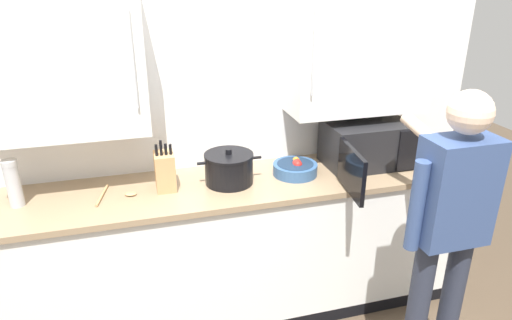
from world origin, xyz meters
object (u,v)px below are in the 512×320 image
at_px(fruit_bowl, 295,168).
at_px(knife_block, 165,171).
at_px(stock_pot, 230,168).
at_px(thermos_flask, 13,183).
at_px(person_figure, 448,223).
at_px(wooden_spoon, 116,194).
at_px(microwave_oven, 364,145).

bearing_deg(fruit_bowl, knife_block, 179.20).
xyz_separation_m(knife_block, fruit_bowl, (0.79, -0.01, -0.07)).
bearing_deg(stock_pot, thermos_flask, 178.90).
height_order(thermos_flask, knife_block, knife_block).
relative_size(thermos_flask, person_figure, 0.16).
bearing_deg(stock_pot, person_figure, -42.49).
bearing_deg(knife_block, wooden_spoon, -175.82).
xyz_separation_m(microwave_oven, knife_block, (-1.26, -0.00, -0.03)).
distance_m(thermos_flask, fruit_bowl, 1.58).
xyz_separation_m(knife_block, person_figure, (1.27, -0.84, -0.07)).
height_order(fruit_bowl, person_figure, person_figure).
distance_m(stock_pot, wooden_spoon, 0.66).
xyz_separation_m(fruit_bowl, person_figure, (0.48, -0.83, 0.00)).
bearing_deg(knife_block, fruit_bowl, -0.80).
relative_size(knife_block, fruit_bowl, 1.12).
height_order(stock_pot, knife_block, knife_block).
bearing_deg(fruit_bowl, person_figure, -59.80).
bearing_deg(fruit_bowl, thermos_flask, 179.44).
relative_size(wooden_spoon, person_figure, 0.15).
distance_m(fruit_bowl, person_figure, 0.96).
bearing_deg(stock_pot, wooden_spoon, -179.76).
relative_size(thermos_flask, knife_block, 0.86).
distance_m(microwave_oven, stock_pot, 0.88).
xyz_separation_m(microwave_oven, person_figure, (0.01, -0.84, -0.10)).
bearing_deg(microwave_oven, fruit_bowl, -178.03).
xyz_separation_m(microwave_oven, fruit_bowl, (-0.47, -0.02, -0.10)).
xyz_separation_m(wooden_spoon, person_figure, (1.55, -0.82, 0.04)).
bearing_deg(stock_pot, fruit_bowl, 0.94).
bearing_deg(wooden_spoon, knife_block, 4.18).
bearing_deg(fruit_bowl, stock_pot, -179.06).
distance_m(knife_block, fruit_bowl, 0.79).
height_order(wooden_spoon, person_figure, person_figure).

